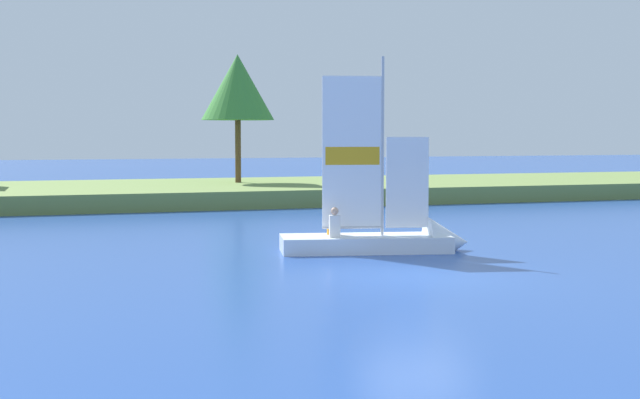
% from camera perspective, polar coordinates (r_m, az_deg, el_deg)
% --- Properties ---
extents(ground_plane, '(200.00, 200.00, 0.00)m').
position_cam_1_polar(ground_plane, '(20.16, 5.89, -4.84)').
color(ground_plane, '#234793').
extents(shore_bank, '(80.00, 12.05, 0.76)m').
position_cam_1_polar(shore_bank, '(43.60, -7.54, 0.45)').
color(shore_bank, olive).
rests_on(shore_bank, ground).
extents(shoreline_tree_centre, '(3.58, 3.58, 6.27)m').
position_cam_1_polar(shoreline_tree_centre, '(45.04, -5.17, 6.99)').
color(shoreline_tree_centre, brown).
rests_on(shoreline_tree_centre, shore_bank).
extents(sailboat, '(5.26, 2.50, 5.67)m').
position_cam_1_polar(sailboat, '(24.51, 4.89, -2.41)').
color(sailboat, silver).
rests_on(sailboat, ground).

